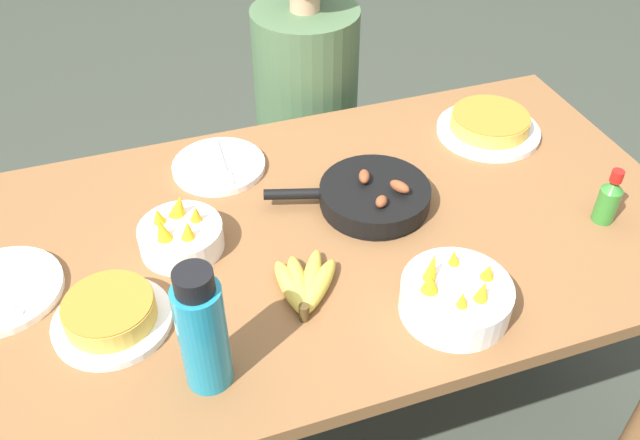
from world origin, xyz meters
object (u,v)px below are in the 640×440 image
empty_plate_far_left (1,291)px  person_figure (307,147)px  frittata_plate_side (489,125)px  water_bottle (202,331)px  fruit_bowl_mango (455,297)px  fruit_bowl_citrus (181,235)px  skillet (373,196)px  hot_sauce_bottle (609,199)px  frittata_plate_center (111,314)px  empty_plate_near_front (219,166)px  banana_bunch (305,286)px

empty_plate_far_left → person_figure: (0.82, 0.62, -0.26)m
frittata_plate_side → water_bottle: water_bottle is taller
fruit_bowl_mango → fruit_bowl_citrus: size_ratio=1.20×
skillet → water_bottle: bearing=54.4°
person_figure → hot_sauce_bottle: bearing=-62.5°
fruit_bowl_mango → empty_plate_far_left: bearing=158.4°
skillet → water_bottle: water_bottle is taller
frittata_plate_center → person_figure: size_ratio=0.19×
water_bottle → fruit_bowl_mango: bearing=0.2°
frittata_plate_side → empty_plate_near_front: size_ratio=1.18×
empty_plate_far_left → frittata_plate_side: bearing=9.1°
fruit_bowl_citrus → water_bottle: water_bottle is taller
banana_bunch → empty_plate_near_front: (-0.07, 0.45, -0.01)m
banana_bunch → hot_sauce_bottle: bearing=-0.4°
banana_bunch → water_bottle: (-0.22, -0.14, 0.10)m
hot_sauce_bottle → fruit_bowl_citrus: bearing=166.8°
empty_plate_near_front → empty_plate_far_left: size_ratio=0.94×
banana_bunch → skillet: skillet is taller
banana_bunch → empty_plate_far_left: bearing=161.6°
hot_sauce_bottle → empty_plate_far_left: bearing=171.3°
empty_plate_far_left → fruit_bowl_mango: fruit_bowl_mango is taller
frittata_plate_center → fruit_bowl_mango: (0.61, -0.17, 0.01)m
fruit_bowl_citrus → water_bottle: size_ratio=0.68×
empty_plate_far_left → water_bottle: (0.34, -0.32, 0.11)m
water_bottle → person_figure: size_ratio=0.22×
fruit_bowl_citrus → empty_plate_far_left: bearing=-177.3°
skillet → empty_plate_far_left: 0.78m
empty_plate_far_left → banana_bunch: bearing=-18.4°
banana_bunch → skillet: (0.22, 0.20, 0.01)m
water_bottle → hot_sauce_bottle: (0.90, 0.13, -0.06)m
person_figure → water_bottle: bearing=-117.0°
skillet → person_figure: bearing=-76.7°
skillet → hot_sauce_bottle: size_ratio=2.74×
skillet → hot_sauce_bottle: 0.50m
banana_bunch → frittata_plate_center: bearing=174.0°
empty_plate_near_front → person_figure: size_ratio=0.19×
frittata_plate_side → fruit_bowl_mango: (-0.36, -0.51, 0.01)m
skillet → frittata_plate_center: bearing=32.4°
fruit_bowl_mango → person_figure: person_figure is taller
empty_plate_far_left → fruit_bowl_mango: 0.87m
fruit_bowl_mango → hot_sauce_bottle: bearing=16.9°
frittata_plate_center → person_figure: 1.03m
fruit_bowl_mango → person_figure: size_ratio=0.18×
skillet → fruit_bowl_mango: size_ratio=1.73×
banana_bunch → empty_plate_near_front: bearing=99.0°
empty_plate_far_left → fruit_bowl_citrus: fruit_bowl_citrus is taller
person_figure → empty_plate_far_left: bearing=-143.1°
frittata_plate_center → water_bottle: water_bottle is taller
empty_plate_near_front → hot_sauce_bottle: size_ratio=1.68×
skillet → fruit_bowl_mango: bearing=111.5°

